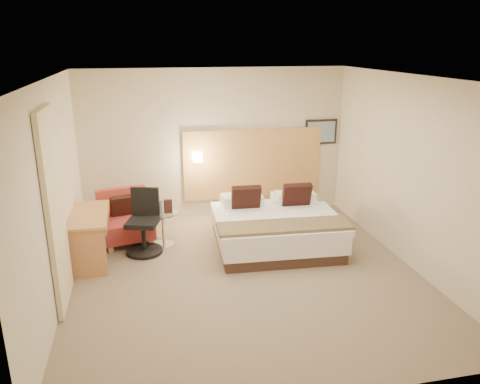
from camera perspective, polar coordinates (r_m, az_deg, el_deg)
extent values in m
cube|color=#7F6D55|center=(6.68, 0.65, -10.09)|extent=(4.80, 5.00, 0.02)
cube|color=silver|center=(5.92, 0.75, 13.86)|extent=(4.80, 5.00, 0.02)
cube|color=beige|center=(8.56, -3.03, 5.88)|extent=(4.80, 0.02, 2.70)
cube|color=beige|center=(3.92, 8.92, -9.22)|extent=(4.80, 0.02, 2.70)
cube|color=beige|center=(6.12, -21.87, -0.29)|extent=(0.02, 5.00, 2.70)
cube|color=beige|center=(7.08, 20.10, 2.25)|extent=(0.02, 5.00, 2.70)
cube|color=tan|center=(8.74, 1.59, 3.46)|extent=(2.60, 0.04, 1.30)
cube|color=black|center=(9.03, 9.84, 7.25)|extent=(0.62, 0.03, 0.47)
cube|color=#758CA1|center=(9.01, 9.89, 7.22)|extent=(0.54, 0.01, 0.39)
cylinder|color=silver|center=(8.47, -5.26, 4.31)|extent=(0.02, 0.12, 0.02)
cube|color=#FFEDC6|center=(8.41, -5.21, 4.22)|extent=(0.15, 0.15, 0.15)
cube|color=beige|center=(5.92, -21.62, -2.19)|extent=(0.06, 0.90, 2.42)
cylinder|color=#7CA0C0|center=(7.45, -10.09, -1.79)|extent=(0.06, 0.06, 0.20)
cylinder|color=#80A2C6|center=(7.48, -9.68, -1.67)|extent=(0.06, 0.06, 0.20)
cube|color=#3E1D19|center=(7.41, -8.78, -1.73)|extent=(0.13, 0.05, 0.22)
cube|color=#3C271E|center=(7.60, 4.18, -5.75)|extent=(1.91, 1.91, 0.17)
cube|color=white|center=(7.52, 4.22, -4.19)|extent=(1.97, 1.97, 0.28)
cube|color=white|center=(7.21, 4.72, -3.58)|extent=(1.99, 1.45, 0.09)
cube|color=silver|center=(7.99, 0.01, -1.06)|extent=(0.67, 0.39, 0.17)
cube|color=white|center=(8.17, 6.23, -0.74)|extent=(0.67, 0.39, 0.17)
cube|color=white|center=(7.73, 0.29, -0.98)|extent=(0.67, 0.39, 0.17)
cube|color=white|center=(7.92, 6.71, -0.65)|extent=(0.67, 0.39, 0.17)
cube|color=black|center=(7.54, 0.73, -0.88)|extent=(0.48, 0.28, 0.48)
cube|color=black|center=(7.72, 6.89, -0.57)|extent=(0.48, 0.28, 0.48)
cube|color=#BD7326|center=(6.85, 5.46, -4.16)|extent=(1.99, 0.62, 0.05)
cube|color=tan|center=(7.60, -15.49, -6.69)|extent=(0.10, 0.10, 0.10)
cube|color=#B67A55|center=(7.70, -10.79, -5.99)|extent=(0.10, 0.10, 0.10)
cube|color=tan|center=(8.11, -16.17, -5.16)|extent=(0.10, 0.10, 0.10)
cube|color=tan|center=(8.21, -11.77, -4.53)|extent=(0.10, 0.10, 0.10)
cube|color=#A6302C|center=(7.82, -13.66, -4.23)|extent=(0.93, 0.86, 0.30)
cube|color=#AB3B2E|center=(7.96, -14.27, -1.04)|extent=(0.81, 0.29, 0.45)
cube|color=black|center=(7.88, -14.08, -1.75)|extent=(0.41, 0.27, 0.39)
cylinder|color=silver|center=(7.69, -9.26, -6.28)|extent=(0.35, 0.35, 0.02)
cylinder|color=silver|center=(7.58, -9.36, -4.42)|extent=(0.04, 0.04, 0.52)
cylinder|color=white|center=(7.48, -9.46, -2.51)|extent=(0.52, 0.52, 0.01)
cube|color=tan|center=(7.15, -18.01, -2.68)|extent=(0.56, 1.19, 0.04)
cube|color=#C27C4C|center=(6.78, -18.07, -7.23)|extent=(0.49, 0.05, 0.70)
cube|color=#AD9343|center=(7.79, -17.45, -3.84)|extent=(0.49, 0.05, 0.70)
cube|color=#B08445|center=(7.17, -17.56, -3.25)|extent=(0.46, 1.11, 0.10)
cylinder|color=black|center=(7.45, -11.55, -7.03)|extent=(0.70, 0.70, 0.04)
cylinder|color=black|center=(7.36, -11.66, -5.36)|extent=(0.08, 0.08, 0.43)
cube|color=black|center=(7.27, -11.78, -3.64)|extent=(0.56, 0.56, 0.08)
cube|color=black|center=(7.36, -11.47, -1.12)|extent=(0.43, 0.18, 0.45)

